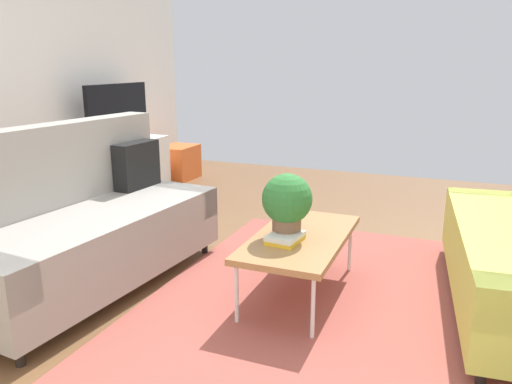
% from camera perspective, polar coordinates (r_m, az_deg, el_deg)
% --- Properties ---
extents(ground_plane, '(7.68, 7.68, 0.00)m').
position_cam_1_polar(ground_plane, '(3.50, 3.35, -10.73)').
color(ground_plane, brown).
extents(area_rug, '(2.90, 2.20, 0.01)m').
position_cam_1_polar(area_rug, '(3.29, 8.12, -12.46)').
color(area_rug, '#9E4C42').
rests_on(area_rug, ground_plane).
extents(couch_beige, '(1.96, 1.00, 1.10)m').
position_cam_1_polar(couch_beige, '(3.57, -19.20, -3.43)').
color(couch_beige, gray).
rests_on(couch_beige, ground_plane).
extents(coffee_table, '(1.10, 0.56, 0.42)m').
position_cam_1_polar(coffee_table, '(3.23, 5.12, -5.43)').
color(coffee_table, '#9E7042').
rests_on(coffee_table, ground_plane).
extents(tv_console, '(1.40, 0.44, 0.64)m').
position_cam_1_polar(tv_console, '(5.78, -15.33, 2.38)').
color(tv_console, silver).
rests_on(tv_console, ground_plane).
extents(tv, '(1.00, 0.20, 0.64)m').
position_cam_1_polar(tv, '(5.67, -15.60, 8.61)').
color(tv, black).
rests_on(tv, tv_console).
extents(storage_trunk, '(0.52, 0.40, 0.44)m').
position_cam_1_polar(storage_trunk, '(6.63, -8.88, 3.39)').
color(storage_trunk, orange).
rests_on(storage_trunk, ground_plane).
extents(potted_plant, '(0.32, 0.32, 0.42)m').
position_cam_1_polar(potted_plant, '(3.10, 3.59, -1.19)').
color(potted_plant, brown).
rests_on(potted_plant, coffee_table).
extents(table_book_0, '(0.26, 0.20, 0.03)m').
position_cam_1_polar(table_book_0, '(3.10, 3.38, -5.51)').
color(table_book_0, gold).
rests_on(table_book_0, coffee_table).
extents(table_book_1, '(0.26, 0.21, 0.03)m').
position_cam_1_polar(table_book_1, '(3.09, 3.39, -5.05)').
color(table_book_1, silver).
rests_on(table_book_1, table_book_0).
extents(vase_0, '(0.09, 0.09, 0.17)m').
position_cam_1_polar(vase_0, '(5.30, -19.84, 5.42)').
color(vase_0, '#B24C4C').
rests_on(vase_0, tv_console).
extents(bottle_0, '(0.05, 0.05, 0.23)m').
position_cam_1_polar(bottle_0, '(5.35, -18.07, 5.97)').
color(bottle_0, red).
rests_on(bottle_0, tv_console).
extents(bottle_1, '(0.04, 0.04, 0.20)m').
position_cam_1_polar(bottle_1, '(5.42, -17.41, 5.98)').
color(bottle_1, gold).
rests_on(bottle_1, tv_console).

